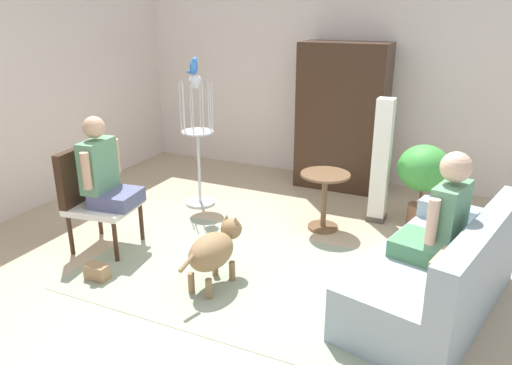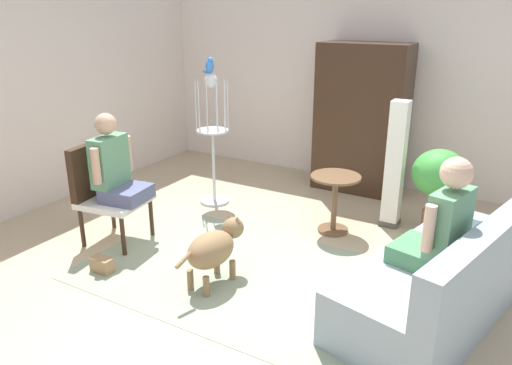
# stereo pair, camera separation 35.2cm
# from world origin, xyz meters

# --- Properties ---
(ground_plane) EXTENTS (7.41, 7.41, 0.00)m
(ground_plane) POSITION_xyz_m (0.00, 0.00, 0.00)
(ground_plane) COLOR tan
(back_wall) EXTENTS (6.78, 0.12, 2.57)m
(back_wall) POSITION_xyz_m (0.00, 3.12, 1.28)
(back_wall) COLOR silver
(back_wall) RESTS_ON ground
(left_wall) EXTENTS (0.12, 6.72, 2.57)m
(left_wall) POSITION_xyz_m (-3.15, 0.30, 1.28)
(left_wall) COLOR silver
(left_wall) RESTS_ON ground
(area_rug) EXTENTS (3.17, 1.83, 0.01)m
(area_rug) POSITION_xyz_m (0.02, 0.02, 0.00)
(area_rug) COLOR gray
(area_rug) RESTS_ON ground
(couch) EXTENTS (1.25, 1.94, 0.85)m
(couch) POSITION_xyz_m (1.51, 0.20, 0.30)
(couch) COLOR #8EA0AD
(couch) RESTS_ON ground
(armchair) EXTENTS (0.67, 0.66, 1.01)m
(armchair) POSITION_xyz_m (-1.73, -0.06, 0.58)
(armchair) COLOR #382316
(armchair) RESTS_ON ground
(person_on_couch) EXTENTS (0.55, 0.56, 0.87)m
(person_on_couch) POSITION_xyz_m (1.47, 0.19, 0.79)
(person_on_couch) COLOR #467F54
(person_on_armchair) EXTENTS (0.51, 0.56, 0.86)m
(person_on_armchair) POSITION_xyz_m (-1.56, -0.03, 0.81)
(person_on_armchair) COLOR #52567A
(round_end_table) EXTENTS (0.52, 0.52, 0.63)m
(round_end_table) POSITION_xyz_m (0.24, 1.29, 0.40)
(round_end_table) COLOR brown
(round_end_table) RESTS_ON ground
(dog) EXTENTS (0.36, 0.81, 0.55)m
(dog) POSITION_xyz_m (-0.27, -0.22, 0.34)
(dog) COLOR olive
(dog) RESTS_ON ground
(bird_cage_stand) EXTENTS (0.39, 0.39, 1.57)m
(bird_cage_stand) POSITION_xyz_m (-1.35, 1.34, 0.79)
(bird_cage_stand) COLOR silver
(bird_cage_stand) RESTS_ON ground
(parrot) EXTENTS (0.17, 0.10, 0.19)m
(parrot) POSITION_xyz_m (-1.36, 1.34, 1.66)
(parrot) COLOR blue
(parrot) RESTS_ON bird_cage_stand
(potted_plant) EXTENTS (0.56, 0.56, 0.91)m
(potted_plant) POSITION_xyz_m (1.17, 1.83, 0.61)
(potted_plant) COLOR #996047
(potted_plant) RESTS_ON ground
(column_lamp) EXTENTS (0.20, 0.20, 1.39)m
(column_lamp) POSITION_xyz_m (0.72, 1.76, 0.69)
(column_lamp) COLOR #4C4742
(column_lamp) RESTS_ON ground
(armoire_cabinet) EXTENTS (1.11, 0.56, 1.88)m
(armoire_cabinet) POSITION_xyz_m (0.01, 2.71, 0.94)
(armoire_cabinet) COLOR #382316
(armoire_cabinet) RESTS_ON ground
(handbag) EXTENTS (0.21, 0.12, 0.14)m
(handbag) POSITION_xyz_m (-1.26, -0.58, 0.07)
(handbag) COLOR #99724C
(handbag) RESTS_ON ground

